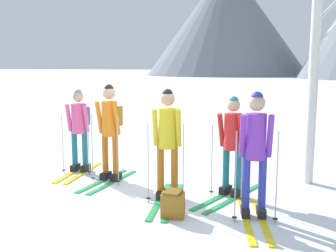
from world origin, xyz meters
name	(u,v)px	position (x,y,z in m)	size (l,w,h in m)	color
ground_plane	(161,192)	(0.00, 0.00, 0.00)	(400.00, 400.00, 0.00)	white
skier_in_pink	(79,126)	(-1.94, 0.75, 0.92)	(0.61, 1.60, 1.64)	yellow
skier_in_orange	(110,127)	(-1.09, 0.37, 1.00)	(0.61, 1.62, 1.76)	green
skier_in_yellow	(168,138)	(0.21, -0.31, 0.98)	(0.60, 1.76, 1.75)	green
skier_in_red	(233,141)	(1.16, 0.16, 0.90)	(0.92, 1.77, 1.62)	green
skier_in_purple	(255,150)	(1.58, -0.71, 0.97)	(0.66, 1.70, 1.75)	yellow
birch_tree_tall	(316,38)	(2.38, 1.27, 2.57)	(0.69, 0.66, 5.10)	silver
backpack_on_snow_front	(173,204)	(0.51, -1.02, 0.19)	(0.35, 0.29, 0.38)	#99661E
mountain_ridge_distant	(289,12)	(0.97, 75.73, 12.30)	(62.53, 47.81, 24.50)	slate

